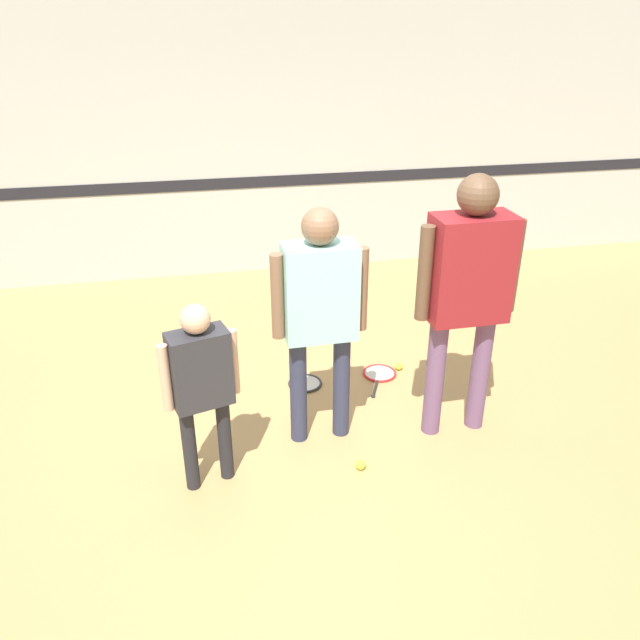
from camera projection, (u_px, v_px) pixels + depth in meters
name	position (u px, v px, depth m)	size (l,w,h in m)	color
ground_plane	(314.00, 458.00, 4.18)	(16.00, 16.00, 0.00)	tan
wall_back	(249.00, 128.00, 6.56)	(16.00, 0.07, 3.20)	beige
person_instructor	(320.00, 304.00, 3.96)	(0.63, 0.26, 1.65)	#2D334C
person_student_left	(201.00, 378.00, 3.64)	(0.45, 0.28, 1.24)	#232328
person_student_right	(468.00, 282.00, 3.99)	(0.69, 0.29, 1.83)	#6B4C70
racket_spare_on_floor	(379.00, 374.00, 5.12)	(0.37, 0.52, 0.03)	red
racket_second_spare	(304.00, 382.00, 5.02)	(0.32, 0.53, 0.03)	#28282D
tennis_ball_near_instructor	(361.00, 465.00, 4.06)	(0.07, 0.07, 0.07)	#CCE038
tennis_ball_by_spare_racket	(399.00, 366.00, 5.20)	(0.07, 0.07, 0.07)	#CCE038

